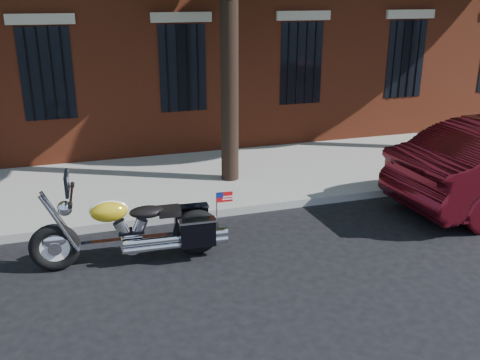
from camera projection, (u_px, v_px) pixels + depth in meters
name	position (u px, v px, depth m)	size (l,w,h in m)	color
ground	(251.00, 247.00, 8.62)	(120.00, 120.00, 0.00)	black
curb	(228.00, 211.00, 9.84)	(40.00, 0.16, 0.15)	gray
sidewalk	(203.00, 179.00, 11.53)	(40.00, 3.60, 0.15)	gray
motorcycle	(138.00, 231.00, 8.00)	(2.94, 0.91, 1.49)	black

